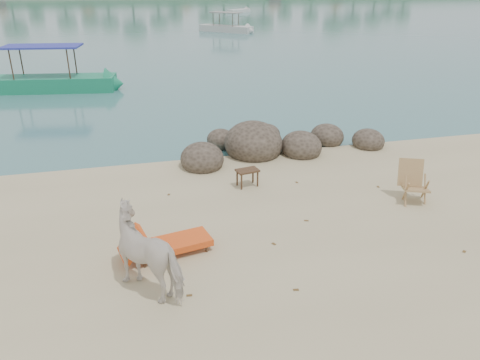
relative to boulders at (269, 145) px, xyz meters
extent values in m
plane|color=#336666|center=(-1.92, 83.95, -0.24)|extent=(400.00, 400.00, 0.00)
ellipsoid|color=#322921|center=(-2.19, -0.67, -0.03)|extent=(1.23, 1.36, 0.93)
ellipsoid|color=#322921|center=(-0.49, 0.03, 0.07)|extent=(1.76, 1.94, 1.32)
ellipsoid|color=#322921|center=(0.91, -0.37, -0.03)|extent=(1.23, 1.36, 0.93)
ellipsoid|color=#322921|center=(2.11, 0.43, -0.06)|extent=(1.07, 1.17, 0.80)
ellipsoid|color=#322921|center=(3.21, -0.27, -0.07)|extent=(1.00, 1.10, 0.75)
ellipsoid|color=#322921|center=(-1.29, 1.03, -0.08)|extent=(0.90, 0.99, 0.67)
ellipsoid|color=#322921|center=(0.31, 1.23, -0.09)|extent=(0.88, 0.97, 0.66)
imported|color=silver|center=(-3.96, -6.01, 0.47)|extent=(1.70, 1.78, 1.43)
plane|color=brown|center=(-3.32, -2.36, -0.24)|extent=(0.13, 0.13, 0.00)
plane|color=brown|center=(1.95, -3.20, -0.24)|extent=(0.12, 0.12, 0.00)
plane|color=brown|center=(0.02, -2.43, -0.24)|extent=(0.11, 0.11, 0.00)
plane|color=brown|center=(-1.51, -5.21, -0.24)|extent=(0.13, 0.13, 0.00)
plane|color=brown|center=(-3.41, -6.44, -0.24)|extent=(0.11, 0.11, 0.00)
plane|color=brown|center=(-0.51, -4.45, -0.24)|extent=(0.13, 0.13, 0.00)
plane|color=brown|center=(2.04, -6.39, -0.24)|extent=(0.14, 0.14, 0.00)
plane|color=brown|center=(-1.60, -6.74, -0.24)|extent=(0.11, 0.11, 0.00)
camera|label=1|loc=(-4.15, -12.93, 4.77)|focal=35.00mm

